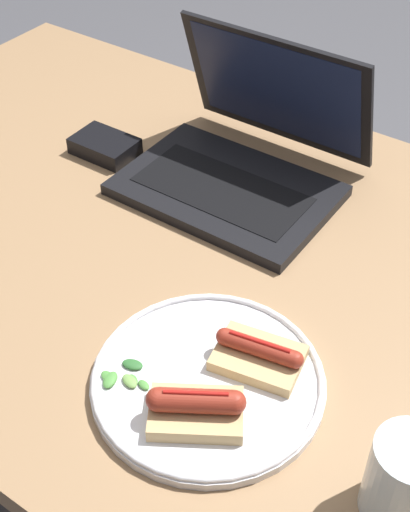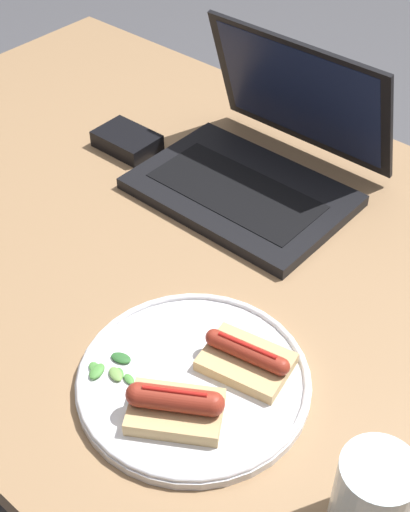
{
  "view_description": "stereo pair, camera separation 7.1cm",
  "coord_description": "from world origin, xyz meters",
  "px_view_note": "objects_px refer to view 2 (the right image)",
  "views": [
    {
      "loc": [
        0.46,
        -0.61,
        1.4
      ],
      "look_at": [
        0.08,
        -0.06,
        0.8
      ],
      "focal_mm": 50.0,
      "sensor_mm": 36.0,
      "label": 1
    },
    {
      "loc": [
        0.51,
        -0.57,
        1.4
      ],
      "look_at": [
        0.08,
        -0.06,
        0.8
      ],
      "focal_mm": 50.0,
      "sensor_mm": 36.0,
      "label": 2
    }
  ],
  "objects_px": {
    "laptop": "(258,163)",
    "plate": "(193,379)",
    "external_drive": "(127,141)",
    "drinking_glass": "(372,497)"
  },
  "relations": [
    {
      "from": "laptop",
      "to": "plate",
      "type": "relative_size",
      "value": 1.17
    },
    {
      "from": "laptop",
      "to": "external_drive",
      "type": "distance_m",
      "value": 0.24
    },
    {
      "from": "plate",
      "to": "external_drive",
      "type": "distance_m",
      "value": 0.51
    },
    {
      "from": "laptop",
      "to": "external_drive",
      "type": "relative_size",
      "value": 3.07
    },
    {
      "from": "laptop",
      "to": "external_drive",
      "type": "bearing_deg",
      "value": -165.49
    },
    {
      "from": "plate",
      "to": "external_drive",
      "type": "relative_size",
      "value": 2.62
    },
    {
      "from": "laptop",
      "to": "plate",
      "type": "bearing_deg",
      "value": -62.7
    },
    {
      "from": "laptop",
      "to": "drinking_glass",
      "type": "distance_m",
      "value": 0.56
    },
    {
      "from": "plate",
      "to": "external_drive",
      "type": "height_order",
      "value": "external_drive"
    },
    {
      "from": "laptop",
      "to": "external_drive",
      "type": "height_order",
      "value": "laptop"
    }
  ]
}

